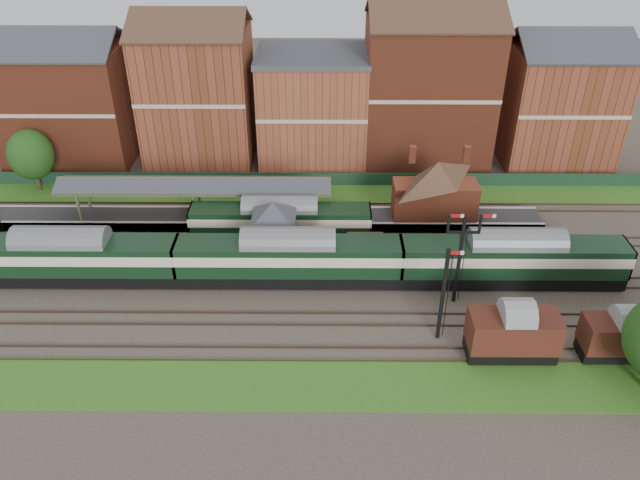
{
  "coord_description": "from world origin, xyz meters",
  "views": [
    {
      "loc": [
        1.34,
        -43.08,
        31.6
      ],
      "look_at": [
        1.02,
        2.0,
        3.0
      ],
      "focal_mm": 35.0,
      "sensor_mm": 36.0,
      "label": 1
    }
  ],
  "objects_px": {
    "semaphore_bracket": "(461,254)",
    "platform_railcar": "(280,221)",
    "dmu_train": "(289,258)",
    "goods_van_a": "(513,333)",
    "signal_box": "(274,230)"
  },
  "relations": [
    {
      "from": "dmu_train",
      "to": "semaphore_bracket",
      "type": "bearing_deg",
      "value": -10.4
    },
    {
      "from": "semaphore_bracket",
      "to": "platform_railcar",
      "type": "height_order",
      "value": "semaphore_bracket"
    },
    {
      "from": "dmu_train",
      "to": "goods_van_a",
      "type": "bearing_deg",
      "value": -28.65
    },
    {
      "from": "semaphore_bracket",
      "to": "goods_van_a",
      "type": "height_order",
      "value": "semaphore_bracket"
    },
    {
      "from": "platform_railcar",
      "to": "goods_van_a",
      "type": "height_order",
      "value": "goods_van_a"
    },
    {
      "from": "semaphore_bracket",
      "to": "platform_railcar",
      "type": "relative_size",
      "value": 0.49
    },
    {
      "from": "goods_van_a",
      "to": "platform_railcar",
      "type": "bearing_deg",
      "value": 138.58
    },
    {
      "from": "semaphore_bracket",
      "to": "dmu_train",
      "type": "relative_size",
      "value": 0.15
    },
    {
      "from": "platform_railcar",
      "to": "semaphore_bracket",
      "type": "bearing_deg",
      "value": -31.44
    },
    {
      "from": "dmu_train",
      "to": "goods_van_a",
      "type": "xyz_separation_m",
      "value": [
        16.47,
        -9.0,
        -0.33
      ]
    },
    {
      "from": "platform_railcar",
      "to": "signal_box",
      "type": "bearing_deg",
      "value": -95.58
    },
    {
      "from": "signal_box",
      "to": "dmu_train",
      "type": "xyz_separation_m",
      "value": [
        1.42,
        -3.25,
        -0.67
      ]
    },
    {
      "from": "signal_box",
      "to": "semaphore_bracket",
      "type": "relative_size",
      "value": 0.73
    },
    {
      "from": "signal_box",
      "to": "semaphore_bracket",
      "type": "xyz_separation_m",
      "value": [
        15.04,
        -5.75,
        1.44
      ]
    },
    {
      "from": "semaphore_bracket",
      "to": "goods_van_a",
      "type": "xyz_separation_m",
      "value": [
        2.85,
        -6.5,
        -2.45
      ]
    }
  ]
}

